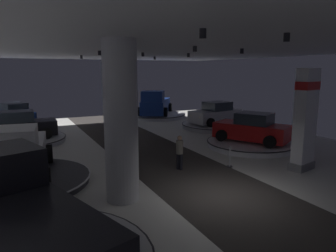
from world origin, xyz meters
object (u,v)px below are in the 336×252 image
pickup_truck_near_left (19,220)px  display_car_mid_right (252,129)px  display_platform_deep_left (15,125)px  display_car_far_right (216,114)px  display_car_deep_left (14,115)px  pickup_truck_deep_right (155,104)px  visitor_walking_near (180,150)px  pickup_truck_mid_left (14,157)px  display_platform_mid_right (251,144)px  column_left (121,122)px  brand_sign_pylon (305,119)px  display_platform_far_right (215,125)px  display_platform_deep_right (156,115)px  display_platform_mid_left (17,181)px  display_platform_far_left (22,140)px  display_car_far_left (20,126)px

pickup_truck_near_left → display_car_mid_right: bearing=28.5°
display_platform_deep_left → display_car_far_right: 16.03m
display_car_deep_left → pickup_truck_deep_right: (12.13, -0.29, 0.27)m
pickup_truck_near_left → display_platform_deep_left: pickup_truck_near_left is taller
display_car_deep_left → visitor_walking_near: display_car_deep_left is taller
pickup_truck_mid_left → visitor_walking_near: (6.72, -0.83, -0.30)m
display_car_far_right → display_platform_deep_left: bearing=153.0°
display_car_far_right → display_platform_mid_right: 6.45m
pickup_truck_near_left → display_car_mid_right: 14.22m
column_left → pickup_truck_near_left: 4.58m
display_platform_deep_left → display_platform_mid_right: 18.34m
brand_sign_pylon → display_car_deep_left: (-11.73, 17.75, -1.36)m
brand_sign_pylon → pickup_truck_near_left: (-11.71, -2.45, -1.14)m
brand_sign_pylon → display_platform_far_right: bearing=76.7°
pickup_truck_mid_left → display_platform_mid_right: 12.64m
display_platform_deep_right → display_platform_mid_right: (0.21, -13.36, 0.00)m
pickup_truck_deep_right → display_platform_mid_right: size_ratio=1.08×
display_car_deep_left → display_platform_mid_left: bearing=-90.0°
pickup_truck_mid_left → visitor_walking_near: 6.78m
column_left → display_car_deep_left: size_ratio=1.20×
display_car_deep_left → visitor_walking_near: (6.68, -15.33, -0.09)m
display_car_deep_left → display_platform_far_right: (14.22, -7.24, -0.81)m
display_car_deep_left → pickup_truck_deep_right: bearing=-1.4°
display_platform_far_left → brand_sign_pylon: bearing=-45.4°
display_platform_far_right → display_car_mid_right: 6.46m
display_car_far_right → display_platform_deep_right: bearing=105.1°
display_platform_deep_left → display_platform_mid_right: bearing=-47.0°
display_car_mid_right → visitor_walking_near: display_car_mid_right is taller
display_car_deep_left → display_car_mid_right: size_ratio=1.00×
display_car_far_right → visitor_walking_near: bearing=-133.1°
display_platform_mid_left → brand_sign_pylon: bearing=-16.9°
visitor_walking_near → display_platform_mid_left: bearing=170.2°
display_platform_far_right → display_platform_deep_right: display_platform_far_right is taller
display_car_mid_right → column_left: bearing=-156.6°
display_car_deep_left → display_platform_deep_right: size_ratio=0.80×
pickup_truck_deep_right → display_platform_mid_left: pickup_truck_deep_right is taller
pickup_truck_deep_right → display_car_far_right: bearing=-73.0°
display_platform_mid_right → display_car_far_right: bearing=74.2°
display_platform_deep_left → pickup_truck_mid_left: size_ratio=0.93×
column_left → display_car_far_left: bearing=105.0°
display_platform_mid_left → visitor_walking_near: bearing=-9.8°
display_platform_far_right → display_platform_far_left: size_ratio=0.99×
brand_sign_pylon → display_platform_mid_right: brand_sign_pylon is taller
pickup_truck_deep_right → visitor_walking_near: bearing=-109.9°
display_car_deep_left → display_platform_far_right: bearing=-27.0°
display_platform_deep_right → display_platform_far_left: 13.46m
pickup_truck_deep_right → display_platform_mid_right: pickup_truck_deep_right is taller
pickup_truck_near_left → display_platform_far_right: (14.19, 12.95, -1.02)m
brand_sign_pylon → display_platform_far_left: bearing=134.6°
pickup_truck_mid_left → visitor_walking_near: size_ratio=3.47×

